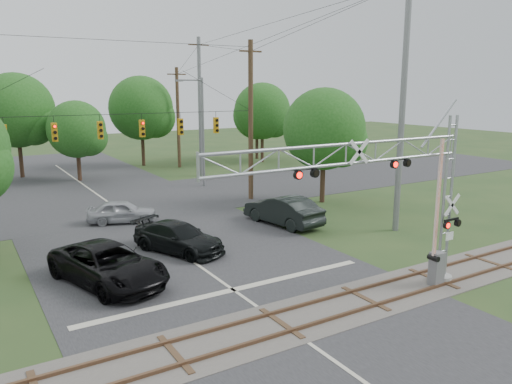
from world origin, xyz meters
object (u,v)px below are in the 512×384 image
crossing_gantry (390,189)px  pickup_black (108,265)px  traffic_signal_span (136,127)px  sedan_silver (122,211)px  streetlight (201,127)px  car_dark (178,238)px

crossing_gantry → pickup_black: crossing_gantry is taller
crossing_gantry → traffic_signal_span: traffic_signal_span is taller
sedan_silver → streetlight: size_ratio=0.46×
car_dark → streetlight: (8.42, 14.98, 4.28)m
pickup_black → car_dark: bearing=13.0°
pickup_black → sedan_silver: pickup_black is taller
sedan_silver → streetlight: (9.21, 7.95, 4.31)m
crossing_gantry → car_dark: crossing_gantry is taller
car_dark → streetlight: 17.71m
traffic_signal_span → pickup_black: 13.11m
crossing_gantry → streetlight: size_ratio=1.32×
pickup_black → streetlight: 21.86m
traffic_signal_span → sedan_silver: 5.54m
traffic_signal_span → streetlight: traffic_signal_span is taller
pickup_black → streetlight: streetlight is taller
crossing_gantry → streetlight: bearing=81.2°
traffic_signal_span → car_dark: size_ratio=3.77×
car_dark → streetlight: streetlight is taller
traffic_signal_span → car_dark: bearing=-95.7°
crossing_gantry → pickup_black: 11.99m
crossing_gantry → pickup_black: bearing=140.4°
traffic_signal_span → streetlight: bearing=39.8°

